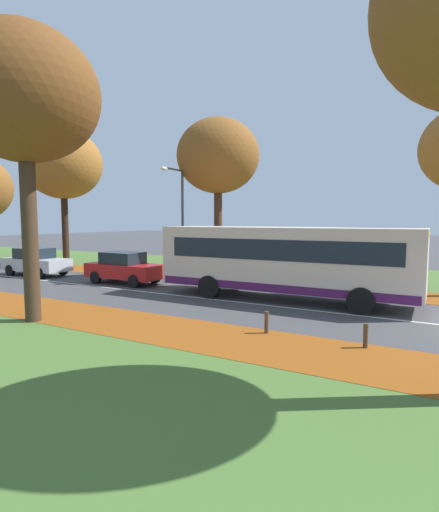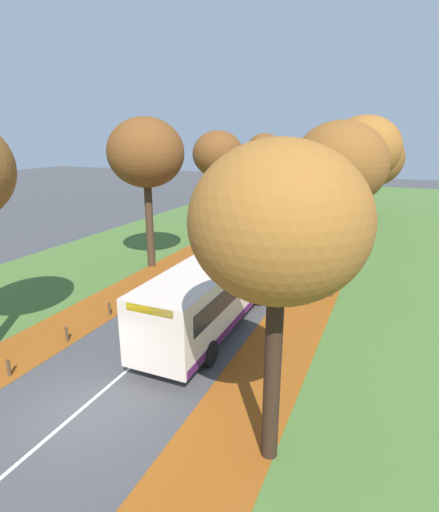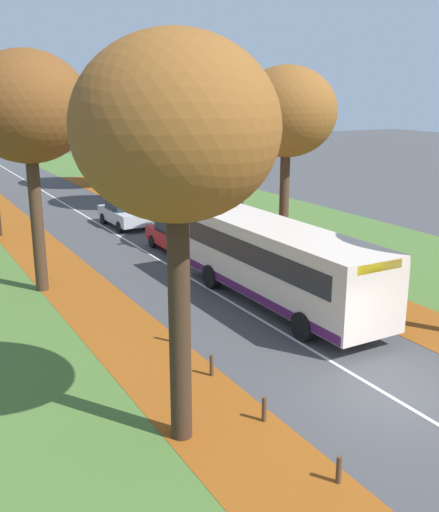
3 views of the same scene
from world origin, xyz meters
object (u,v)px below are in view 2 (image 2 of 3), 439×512
(tree_right_mid, at_px, (364,149))
(car_silver_following, at_px, (292,233))
(bus, at_px, (215,288))
(bollard_second, at_px, (9,368))
(streetlamp_right, at_px, (304,219))
(tree_right_nearest, at_px, (279,225))
(tree_right_far, at_px, (371,159))
(car_red_lead, at_px, (272,256))
(bollard_third, at_px, (67,334))
(tree_left_mid, at_px, (218,155))
(bollard_fourth, at_px, (109,309))
(tree_right_near, at_px, (339,166))
(tree_left_far, at_px, (264,150))
(tree_left_near, at_px, (146,154))

(tree_right_mid, distance_m, car_silver_following, 8.27)
(tree_right_mid, height_order, bus, tree_right_mid)
(bollard_second, distance_m, streetlamp_right, 15.69)
(tree_right_nearest, xyz_separation_m, tree_right_far, (-0.33, 35.72, -0.28))
(car_red_lead, bearing_deg, tree_right_mid, 65.91)
(bollard_third, bearing_deg, bollard_second, -90.82)
(streetlamp_right, relative_size, car_red_lead, 1.42)
(tree_left_mid, distance_m, tree_right_far, 17.06)
(bus, relative_size, car_red_lead, 2.46)
(tree_right_nearest, relative_size, tree_right_mid, 0.84)
(tree_right_nearest, height_order, bollard_second, tree_right_nearest)
(bollard_third, relative_size, bollard_fourth, 0.98)
(bollard_fourth, xyz_separation_m, car_red_lead, (4.95, 9.91, 0.49))
(tree_right_mid, relative_size, car_silver_following, 2.28)
(tree_right_near, height_order, streetlamp_right, tree_right_near)
(tree_right_nearest, height_order, bollard_third, tree_right_nearest)
(tree_left_far, relative_size, streetlamp_right, 1.41)
(bus, bearing_deg, bollard_fourth, -166.02)
(tree_right_mid, distance_m, bus, 19.33)
(tree_right_near, relative_size, bollard_fourth, 13.64)
(tree_left_mid, xyz_separation_m, bollard_second, (2.22, -23.17, -6.30))
(car_red_lead, bearing_deg, streetlamp_right, -39.58)
(tree_left_near, height_order, tree_right_mid, tree_right_mid)
(tree_left_near, distance_m, tree_right_near, 11.42)
(tree_right_nearest, xyz_separation_m, tree_right_mid, (-0.26, 24.53, 0.95))
(tree_right_nearest, distance_m, car_silver_following, 22.92)
(car_silver_following, bearing_deg, tree_right_near, -65.72)
(bus, bearing_deg, tree_right_nearest, -55.34)
(streetlamp_right, bearing_deg, bollard_second, -118.25)
(tree_left_far, distance_m, car_red_lead, 23.51)
(tree_right_near, xyz_separation_m, tree_right_mid, (0.07, 12.60, 0.42))
(tree_right_far, bearing_deg, bollard_third, -105.27)
(tree_right_nearest, bearing_deg, bus, 124.66)
(tree_left_mid, bearing_deg, streetlamp_right, -45.64)
(tree_right_mid, distance_m, car_red_lead, 12.07)
(streetlamp_right, bearing_deg, tree_left_far, 112.64)
(tree_left_far, xyz_separation_m, tree_right_near, (11.61, -24.75, 0.17))
(bus, bearing_deg, tree_right_far, 81.92)
(tree_left_far, xyz_separation_m, car_red_lead, (7.49, -21.52, -5.77))
(tree_left_mid, relative_size, streetlamp_right, 1.43)
(tree_left_mid, relative_size, bollard_third, 13.45)
(bollard_third, distance_m, streetlamp_right, 13.40)
(tree_left_mid, relative_size, tree_right_mid, 0.89)
(tree_right_nearest, xyz_separation_m, bollard_fourth, (-9.39, 5.26, -5.90))
(bollard_second, distance_m, bus, 8.42)
(tree_right_far, relative_size, streetlamp_right, 1.47)
(tree_right_far, distance_m, car_silver_following, 15.52)
(tree_left_near, xyz_separation_m, car_silver_following, (6.97, 9.31, -6.29))
(bollard_fourth, bearing_deg, car_red_lead, 63.46)
(tree_left_far, height_order, car_red_lead, tree_left_far)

